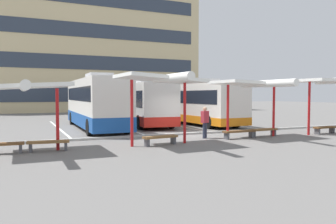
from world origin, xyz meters
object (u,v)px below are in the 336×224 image
(coach_bus_2, at_px, (195,103))
(bench_0, at_px, (1,146))
(bench_3, at_px, (239,132))
(waiting_shelter_3, at_px, (330,82))
(waiting_passenger_0, at_px, (205,120))
(bench_4, at_px, (263,131))
(waiting_shelter_0, at_px, (24,88))
(coach_bus_0, at_px, (95,104))
(bench_2, at_px, (160,138))
(bench_1, at_px, (48,143))
(bench_5, at_px, (325,128))
(waiting_shelter_2, at_px, (255,85))
(waiting_shelter_1, at_px, (161,80))
(coach_bus_1, at_px, (143,104))

(coach_bus_2, relative_size, bench_0, 6.39)
(bench_3, bearing_deg, waiting_shelter_3, -5.92)
(bench_0, distance_m, waiting_passenger_0, 10.09)
(bench_4, height_order, waiting_shelter_3, waiting_shelter_3)
(waiting_shelter_0, bearing_deg, coach_bus_0, 61.70)
(bench_2, xyz_separation_m, bench_3, (4.89, 0.47, 0.01))
(coach_bus_0, relative_size, coach_bus_2, 1.02)
(bench_3, bearing_deg, coach_bus_0, 125.14)
(bench_1, xyz_separation_m, bench_3, (9.90, 0.07, 0.01))
(bench_1, height_order, bench_5, same)
(waiting_shelter_2, xyz_separation_m, waiting_passenger_0, (-2.57, 1.03, -1.93))
(bench_0, bearing_deg, coach_bus_0, 56.69)
(waiting_shelter_1, relative_size, waiting_passenger_0, 2.73)
(bench_2, relative_size, bench_4, 0.97)
(bench_2, bearing_deg, waiting_passenger_0, 22.63)
(waiting_shelter_3, relative_size, waiting_passenger_0, 2.54)
(bench_0, relative_size, bench_4, 0.95)
(bench_5, bearing_deg, coach_bus_2, 112.93)
(coach_bus_0, xyz_separation_m, coach_bus_2, (8.23, 0.46, -0.05))
(coach_bus_2, relative_size, waiting_shelter_3, 2.53)
(coach_bus_2, distance_m, bench_4, 9.01)
(bench_0, relative_size, waiting_passenger_0, 1.01)
(coach_bus_0, relative_size, bench_0, 6.52)
(bench_0, bearing_deg, bench_2, -4.06)
(bench_1, height_order, bench_4, same)
(coach_bus_2, height_order, bench_1, coach_bus_2)
(bench_0, distance_m, bench_5, 17.85)
(waiting_shelter_0, height_order, bench_3, waiting_shelter_0)
(coach_bus_1, height_order, bench_2, coach_bus_1)
(waiting_shelter_2, bearing_deg, waiting_passenger_0, 158.08)
(coach_bus_0, height_order, bench_3, coach_bus_0)
(coach_bus_2, height_order, waiting_shelter_2, coach_bus_2)
(bench_1, relative_size, bench_4, 0.95)
(bench_1, distance_m, bench_4, 11.70)
(bench_2, height_order, bench_4, same)
(bench_0, bearing_deg, waiting_shelter_3, -2.10)
(waiting_shelter_2, bearing_deg, bench_0, 179.21)
(bench_1, bearing_deg, bench_2, -4.49)
(coach_bus_2, bearing_deg, coach_bus_1, 165.80)
(waiting_passenger_0, bearing_deg, bench_5, -8.70)
(bench_0, distance_m, bench_4, 13.50)
(bench_0, relative_size, waiting_shelter_3, 0.40)
(coach_bus_1, height_order, coach_bus_2, coach_bus_2)
(waiting_shelter_1, height_order, waiting_shelter_2, waiting_shelter_1)
(bench_3, relative_size, waiting_passenger_0, 1.14)
(bench_4, bearing_deg, coach_bus_2, 87.58)
(coach_bus_1, bearing_deg, waiting_shelter_2, -74.68)
(bench_2, bearing_deg, bench_3, 5.45)
(waiting_shelter_1, xyz_separation_m, waiting_shelter_3, (11.03, -0.04, 0.08))
(waiting_shelter_1, bearing_deg, bench_0, 174.87)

